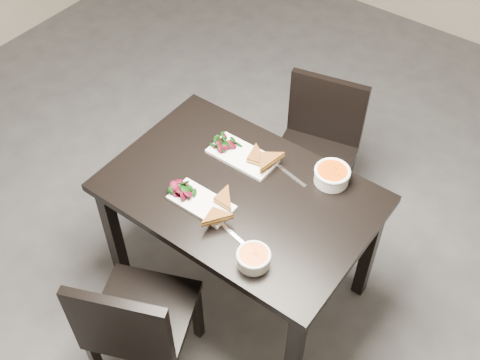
{
  "coord_description": "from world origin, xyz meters",
  "views": [
    {
      "loc": [
        1.36,
        -1.81,
        2.72
      ],
      "look_at": [
        0.33,
        -0.42,
        0.82
      ],
      "focal_mm": 43.81,
      "sensor_mm": 36.0,
      "label": 1
    }
  ],
  "objects": [
    {
      "name": "soup_bowl_far",
      "position": [
        0.63,
        -0.13,
        0.79
      ],
      "size": [
        0.16,
        0.16,
        0.07
      ],
      "color": "white",
      "rests_on": "table"
    },
    {
      "name": "cutlery_far",
      "position": [
        0.47,
        -0.21,
        0.75
      ],
      "size": [
        0.18,
        0.05,
        0.0
      ],
      "primitive_type": "cube",
      "rotation": [
        0.0,
        0.0,
        -0.2
      ],
      "color": "silver",
      "rests_on": "table"
    },
    {
      "name": "cutlery_near",
      "position": [
        0.46,
        -0.64,
        0.75
      ],
      "size": [
        0.18,
        0.05,
        0.0
      ],
      "primitive_type": "cube",
      "rotation": [
        0.0,
        0.0,
        -0.2
      ],
      "color": "silver",
      "rests_on": "table"
    },
    {
      "name": "table",
      "position": [
        0.33,
        -0.42,
        0.65
      ],
      "size": [
        1.2,
        0.8,
        0.75
      ],
      "color": "black",
      "rests_on": "ground"
    },
    {
      "name": "soup_bowl_near",
      "position": [
        0.61,
        -0.7,
        0.79
      ],
      "size": [
        0.14,
        0.14,
        0.06
      ],
      "color": "white",
      "rests_on": "table"
    },
    {
      "name": "sandwich_far",
      "position": [
        0.28,
        -0.26,
        0.79
      ],
      "size": [
        0.18,
        0.15,
        0.05
      ],
      "primitive_type": null,
      "rotation": [
        0.0,
        0.0,
        0.22
      ],
      "color": "#97561F",
      "rests_on": "plate_far"
    },
    {
      "name": "sandwich_near",
      "position": [
        0.31,
        -0.57,
        0.79
      ],
      "size": [
        0.15,
        0.11,
        0.05
      ],
      "primitive_type": null,
      "rotation": [
        0.0,
        0.0,
        -0.05
      ],
      "color": "#97561F",
      "rests_on": "plate_near"
    },
    {
      "name": "salad_far",
      "position": [
        0.12,
        -0.24,
        0.79
      ],
      "size": [
        0.1,
        0.09,
        0.04
      ],
      "primitive_type": null,
      "color": "black",
      "rests_on": "plate_far"
    },
    {
      "name": "plate_far",
      "position": [
        0.22,
        -0.24,
        0.76
      ],
      "size": [
        0.32,
        0.16,
        0.02
      ],
      "primitive_type": "cube",
      "color": "white",
      "rests_on": "table"
    },
    {
      "name": "chair_far",
      "position": [
        0.34,
        0.29,
        0.48
      ],
      "size": [
        0.51,
        0.51,
        0.85
      ],
      "rotation": [
        0.0,
        0.0,
        0.23
      ],
      "color": "black",
      "rests_on": "ground"
    },
    {
      "name": "salad_near",
      "position": [
        0.14,
        -0.58,
        0.78
      ],
      "size": [
        0.09,
        0.08,
        0.04
      ],
      "primitive_type": null,
      "color": "black",
      "rests_on": "plate_near"
    },
    {
      "name": "chair_near",
      "position": [
        0.29,
        -1.1,
        0.48
      ],
      "size": [
        0.55,
        0.55,
        0.85
      ],
      "rotation": [
        0.0,
        0.0,
        0.4
      ],
      "color": "black",
      "rests_on": "ground"
    },
    {
      "name": "plate_near",
      "position": [
        0.24,
        -0.58,
        0.76
      ],
      "size": [
        0.29,
        0.14,
        0.01
      ],
      "primitive_type": "cube",
      "color": "white",
      "rests_on": "table"
    },
    {
      "name": "ground",
      "position": [
        0.0,
        0.0,
        0.0
      ],
      "size": [
        5.0,
        5.0,
        0.0
      ],
      "primitive_type": "plane",
      "color": "#47474C",
      "rests_on": "ground"
    }
  ]
}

